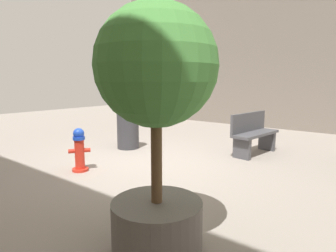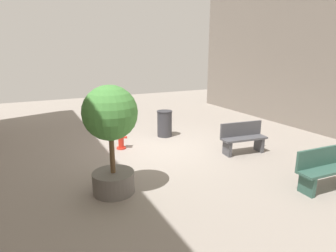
% 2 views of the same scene
% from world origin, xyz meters
% --- Properties ---
extents(ground_plane, '(23.40, 23.40, 0.00)m').
position_xyz_m(ground_plane, '(0.00, 0.00, 0.00)').
color(ground_plane, gray).
extents(fire_hydrant, '(0.38, 0.36, 0.81)m').
position_xyz_m(fire_hydrant, '(1.24, -0.50, 0.41)').
color(fire_hydrant, red).
rests_on(fire_hydrant, ground_plane).
extents(bench_near, '(1.48, 0.61, 0.95)m').
position_xyz_m(bench_near, '(-2.02, 1.53, 0.48)').
color(bench_near, '#4C4C51').
rests_on(bench_near, ground_plane).
extents(planter_tree, '(1.17, 1.17, 2.40)m').
position_xyz_m(planter_tree, '(2.27, 2.26, 1.49)').
color(planter_tree, slate).
rests_on(planter_tree, ground_plane).
extents(trash_bin, '(0.57, 0.57, 0.96)m').
position_xyz_m(trash_bin, '(-0.63, -1.14, 0.48)').
color(trash_bin, '#38383D').
rests_on(trash_bin, ground_plane).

